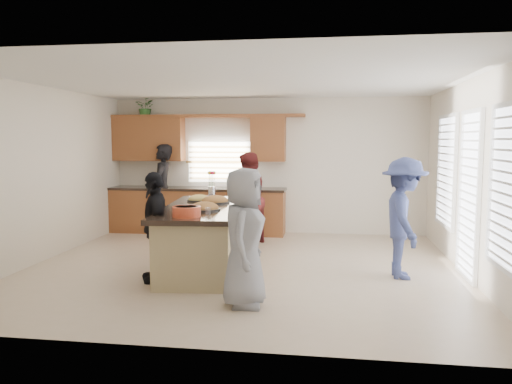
% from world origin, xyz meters
% --- Properties ---
extents(floor, '(6.50, 6.50, 0.00)m').
position_xyz_m(floor, '(0.00, 0.00, 0.00)').
color(floor, beige).
rests_on(floor, ground).
extents(room_shell, '(6.52, 6.02, 2.81)m').
position_xyz_m(room_shell, '(0.00, 0.00, 1.90)').
color(room_shell, silver).
rests_on(room_shell, ground).
extents(back_cabinetry, '(4.08, 0.66, 2.46)m').
position_xyz_m(back_cabinetry, '(-1.47, 2.73, 0.91)').
color(back_cabinetry, brown).
rests_on(back_cabinetry, ground).
extents(right_wall_glazing, '(0.06, 4.00, 2.25)m').
position_xyz_m(right_wall_glazing, '(3.22, -0.13, 1.34)').
color(right_wall_glazing, white).
rests_on(right_wall_glazing, ground).
extents(island, '(1.39, 2.79, 0.95)m').
position_xyz_m(island, '(-0.56, -0.13, 0.45)').
color(island, tan).
rests_on(island, ground).
extents(platter_front, '(0.46, 0.46, 0.18)m').
position_xyz_m(platter_front, '(-0.45, -0.53, 0.98)').
color(platter_front, black).
rests_on(platter_front, island).
extents(platter_mid, '(0.46, 0.46, 0.19)m').
position_xyz_m(platter_mid, '(-0.49, 0.28, 0.98)').
color(platter_mid, black).
rests_on(platter_mid, island).
extents(platter_back, '(0.39, 0.39, 0.16)m').
position_xyz_m(platter_back, '(-0.80, 0.47, 0.98)').
color(platter_back, black).
rests_on(platter_back, island).
extents(salad_bowl, '(0.37, 0.37, 0.14)m').
position_xyz_m(salad_bowl, '(-0.53, -1.16, 1.03)').
color(salad_bowl, '#E54D2A').
rests_on(salad_bowl, island).
extents(clear_cup, '(0.07, 0.07, 0.10)m').
position_xyz_m(clear_cup, '(-0.30, -0.93, 1.00)').
color(clear_cup, white).
rests_on(clear_cup, island).
extents(plate_stack, '(0.23, 0.23, 0.04)m').
position_xyz_m(plate_stack, '(-0.75, 0.77, 0.97)').
color(plate_stack, '#9B7EB7').
rests_on(plate_stack, island).
extents(flower_vase, '(0.14, 0.14, 0.45)m').
position_xyz_m(flower_vase, '(-0.73, 1.11, 1.18)').
color(flower_vase, silver).
rests_on(flower_vase, island).
extents(potted_plant, '(0.47, 0.43, 0.45)m').
position_xyz_m(potted_plant, '(-2.54, 2.82, 2.62)').
color(potted_plant, '#336C2B').
rests_on(potted_plant, back_cabinetry).
extents(woman_left_back, '(0.48, 0.70, 1.85)m').
position_xyz_m(woman_left_back, '(-2.13, 2.57, 0.93)').
color(woman_left_back, black).
rests_on(woman_left_back, ground).
extents(woman_left_mid, '(0.85, 0.98, 1.71)m').
position_xyz_m(woman_left_mid, '(-0.19, 1.67, 0.86)').
color(woman_left_mid, maroon).
rests_on(woman_left_mid, ground).
extents(woman_left_front, '(0.71, 0.96, 1.51)m').
position_xyz_m(woman_left_front, '(-1.07, -0.87, 0.76)').
color(woman_left_front, black).
rests_on(woman_left_front, ground).
extents(woman_right_back, '(0.67, 1.12, 1.70)m').
position_xyz_m(woman_right_back, '(2.34, -0.21, 0.85)').
color(woman_right_back, '#3B4781').
rests_on(woman_right_back, ground).
extents(woman_right_front, '(0.53, 0.80, 1.62)m').
position_xyz_m(woman_right_front, '(0.32, -1.72, 0.81)').
color(woman_right_front, gray).
rests_on(woman_right_front, ground).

